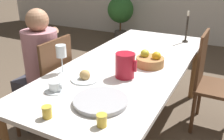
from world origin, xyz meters
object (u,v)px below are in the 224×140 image
(teacup_near_person, at_px, (55,87))
(jam_jar_amber, at_px, (47,111))
(chair_person_side, at_px, (49,87))
(red_pitcher, at_px, (125,65))
(person_seated, at_px, (40,63))
(bread_plate, at_px, (85,77))
(chair_opposite, at_px, (212,81))
(candlestick_tall, at_px, (186,30))
(fruit_bowl, at_px, (150,60))
(serving_tray, at_px, (101,101))
(teacup_across, at_px, (130,55))
(jam_jar_red, at_px, (102,120))
(wine_glass_water, at_px, (61,52))
(potted_plant, at_px, (121,11))

(teacup_near_person, bearing_deg, jam_jar_amber, -58.76)
(chair_person_side, relative_size, red_pitcher, 5.15)
(chair_person_side, bearing_deg, red_pitcher, -87.76)
(person_seated, relative_size, teacup_near_person, 8.12)
(red_pitcher, xyz_separation_m, bread_plate, (-0.23, -0.18, -0.07))
(chair_person_side, distance_m, chair_opposite, 1.51)
(chair_opposite, distance_m, person_seated, 1.60)
(red_pitcher, distance_m, bread_plate, 0.30)
(bread_plate, distance_m, candlestick_tall, 1.37)
(fruit_bowl, bearing_deg, serving_tray, -94.66)
(jam_jar_amber, bearing_deg, candlestick_tall, 79.07)
(chair_opposite, distance_m, jam_jar_amber, 1.64)
(teacup_near_person, height_order, bread_plate, bread_plate)
(fruit_bowl, bearing_deg, teacup_across, 156.71)
(jam_jar_red, xyz_separation_m, candlestick_tall, (0.05, 1.73, 0.09))
(chair_person_side, xyz_separation_m, serving_tray, (0.76, -0.39, 0.25))
(red_pitcher, xyz_separation_m, jam_jar_red, (0.15, -0.61, -0.06))
(teacup_near_person, height_order, jam_jar_red, same)
(serving_tray, bearing_deg, teacup_near_person, 179.21)
(wine_glass_water, bearing_deg, red_pitcher, 17.35)
(serving_tray, distance_m, jam_jar_amber, 0.32)
(teacup_near_person, height_order, candlestick_tall, candlestick_tall)
(chair_person_side, relative_size, teacup_across, 6.52)
(chair_person_side, relative_size, serving_tray, 2.87)
(red_pitcher, distance_m, teacup_near_person, 0.52)
(serving_tray, distance_m, potted_plant, 4.01)
(jam_jar_amber, height_order, potted_plant, potted_plant)
(jam_jar_red, distance_m, potted_plant, 4.24)
(candlestick_tall, xyz_separation_m, potted_plant, (-1.79, 2.13, -0.26))
(bread_plate, bearing_deg, red_pitcher, 37.57)
(teacup_near_person, bearing_deg, chair_person_side, 137.67)
(teacup_near_person, relative_size, potted_plant, 0.16)
(jam_jar_amber, height_order, fruit_bowl, fruit_bowl)
(chair_opposite, height_order, wine_glass_water, wine_glass_water)
(person_seated, xyz_separation_m, bread_plate, (0.59, -0.17, 0.06))
(red_pitcher, bearing_deg, jam_jar_amber, -102.40)
(bread_plate, bearing_deg, wine_glass_water, 171.22)
(bread_plate, relative_size, jam_jar_red, 2.99)
(teacup_across, relative_size, candlestick_tall, 0.44)
(chair_person_side, xyz_separation_m, potted_plant, (-0.86, 3.28, 0.10))
(chair_opposite, bearing_deg, bread_plate, -39.43)
(teacup_across, height_order, fruit_bowl, fruit_bowl)
(red_pitcher, relative_size, potted_plant, 0.20)
(potted_plant, bearing_deg, teacup_near_person, -70.77)
(wine_glass_water, height_order, teacup_across, wine_glass_water)
(fruit_bowl, bearing_deg, jam_jar_amber, -103.86)
(fruit_bowl, relative_size, potted_plant, 0.25)
(bread_plate, relative_size, fruit_bowl, 0.89)
(chair_person_side, distance_m, teacup_near_person, 0.63)
(teacup_across, relative_size, jam_jar_red, 2.14)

